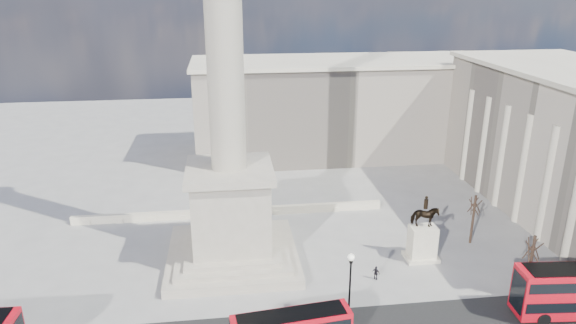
# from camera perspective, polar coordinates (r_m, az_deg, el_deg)

# --- Properties ---
(ground) EXTENTS (180.00, 180.00, 0.00)m
(ground) POSITION_cam_1_polar(r_m,az_deg,el_deg) (53.69, -6.00, -13.29)
(ground) COLOR gray
(ground) RESTS_ON ground
(nelsons_column) EXTENTS (14.00, 14.00, 49.85)m
(nelsons_column) POSITION_cam_1_polar(r_m,az_deg,el_deg) (52.74, -6.63, 1.62)
(nelsons_column) COLOR #AFA592
(nelsons_column) RESTS_ON ground
(balustrade_wall) EXTENTS (40.00, 0.60, 1.10)m
(balustrade_wall) POSITION_cam_1_polar(r_m,az_deg,el_deg) (67.49, -6.39, -5.58)
(balustrade_wall) COLOR beige
(balustrade_wall) RESTS_ON ground
(building_northeast) EXTENTS (51.00, 17.00, 16.60)m
(building_northeast) POSITION_cam_1_polar(r_m,az_deg,el_deg) (90.02, 5.98, 6.06)
(building_northeast) COLOR #C0B39D
(building_northeast) RESTS_ON ground
(victorian_lamp) EXTENTS (0.60, 0.60, 7.04)m
(victorian_lamp) POSITION_cam_1_polar(r_m,az_deg,el_deg) (46.06, 6.91, -13.26)
(victorian_lamp) COLOR black
(victorian_lamp) RESTS_ON ground
(equestrian_statue) EXTENTS (3.55, 2.66, 7.51)m
(equestrian_statue) POSITION_cam_1_polar(r_m,az_deg,el_deg) (58.30, 14.73, -8.15)
(equestrian_statue) COLOR beige
(equestrian_statue) RESTS_ON ground
(bare_tree_near) EXTENTS (1.64, 1.64, 7.16)m
(bare_tree_near) POSITION_cam_1_polar(r_m,az_deg,el_deg) (53.30, 25.61, -8.54)
(bare_tree_near) COLOR #332319
(bare_tree_near) RESTS_ON ground
(bare_tree_mid) EXTENTS (1.67, 1.67, 6.32)m
(bare_tree_mid) POSITION_cam_1_polar(r_m,az_deg,el_deg) (62.44, 20.06, -4.39)
(bare_tree_mid) COLOR #332319
(bare_tree_mid) RESTS_ON ground
(bare_tree_far) EXTENTS (1.65, 1.65, 6.75)m
(bare_tree_far) POSITION_cam_1_polar(r_m,az_deg,el_deg) (70.41, 24.68, -2.03)
(bare_tree_far) COLOR #332319
(bare_tree_far) RESTS_ON ground
(pedestrian_walking) EXTENTS (0.59, 0.44, 1.50)m
(pedestrian_walking) POSITION_cam_1_polar(r_m,az_deg,el_deg) (55.60, 23.64, -12.84)
(pedestrian_walking) COLOR black
(pedestrian_walking) RESTS_ON ground
(pedestrian_standing) EXTENTS (1.01, 0.85, 1.85)m
(pedestrian_standing) POSITION_cam_1_polar(r_m,az_deg,el_deg) (57.98, 29.24, -12.19)
(pedestrian_standing) COLOR black
(pedestrian_standing) RESTS_ON ground
(pedestrian_crossing) EXTENTS (0.90, 0.87, 1.51)m
(pedestrian_crossing) POSITION_cam_1_polar(r_m,az_deg,el_deg) (54.43, 9.75, -12.05)
(pedestrian_crossing) COLOR black
(pedestrian_crossing) RESTS_ON ground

